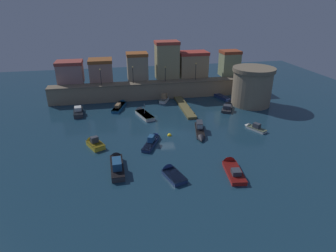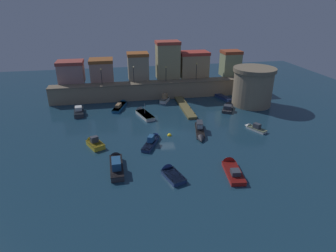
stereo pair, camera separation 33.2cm
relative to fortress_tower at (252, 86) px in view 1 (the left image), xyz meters
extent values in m
plane|color=#19384C|center=(-20.42, -10.94, -4.08)|extent=(107.11, 107.11, 0.00)
cube|color=gray|center=(-20.42, 8.33, -2.29)|extent=(45.01, 2.83, 3.56)
cube|color=#73644F|center=(-20.42, 8.33, -0.39)|extent=(45.01, 3.13, 0.24)
cube|color=gray|center=(-38.19, 11.97, 1.60)|extent=(5.54, 4.46, 4.23)
cube|color=#993E37|center=(-38.19, 11.97, 4.06)|extent=(5.76, 4.64, 0.70)
cube|color=#A57E71|center=(-31.45, 12.14, 1.67)|extent=(5.10, 4.80, 4.37)
cube|color=brown|center=(-31.45, 12.14, 4.21)|extent=(5.30, 4.99, 0.70)
cube|color=gray|center=(-23.15, 11.80, 2.27)|extent=(4.62, 4.12, 5.57)
cube|color=#965024|center=(-23.15, 11.80, 5.41)|extent=(4.80, 4.28, 0.70)
cube|color=tan|center=(-16.15, 11.88, 3.47)|extent=(5.25, 4.28, 7.96)
cube|color=#AB4133|center=(-16.15, 11.88, 7.80)|extent=(5.46, 4.45, 0.70)
cube|color=tan|center=(-9.77, 12.03, 2.18)|extent=(6.57, 4.57, 5.38)
cube|color=#B1382D|center=(-9.77, 12.03, 5.22)|extent=(6.83, 4.75, 0.70)
cube|color=gray|center=(-0.56, 11.72, 2.19)|extent=(4.33, 3.95, 5.40)
cube|color=#9A4126|center=(-0.56, 11.72, 5.24)|extent=(4.50, 4.11, 0.70)
cylinder|color=gray|center=(0.00, 0.00, -0.46)|extent=(8.14, 8.14, 7.24)
cylinder|color=#776852|center=(0.00, 0.00, 3.56)|extent=(8.79, 8.79, 0.80)
cube|color=brown|center=(-14.57, 0.46, -3.83)|extent=(1.78, 12.89, 0.49)
cylinder|color=#463F24|center=(-13.77, 5.30, -3.73)|extent=(0.20, 0.20, 0.70)
cylinder|color=#463F24|center=(-13.77, 2.07, -3.73)|extent=(0.20, 0.20, 0.70)
cylinder|color=#463F24|center=(-13.77, -1.15, -3.73)|extent=(0.20, 0.20, 0.70)
cylinder|color=#463F24|center=(-13.77, -4.37, -3.73)|extent=(0.20, 0.20, 0.70)
cylinder|color=black|center=(-31.45, 8.33, 1.32)|extent=(0.12, 0.12, 3.18)
sphere|color=#F9D172|center=(-31.45, 8.33, 3.05)|extent=(0.32, 0.32, 0.32)
cylinder|color=black|center=(-24.48, 8.33, 1.43)|extent=(0.12, 0.12, 3.40)
sphere|color=#F9D172|center=(-24.48, 8.33, 3.28)|extent=(0.32, 0.32, 0.32)
cylinder|color=black|center=(-17.20, 8.33, 1.27)|extent=(0.12, 0.12, 3.09)
sphere|color=#F9D172|center=(-17.20, 8.33, 2.96)|extent=(0.32, 0.32, 0.32)
cylinder|color=black|center=(-10.10, 8.33, 1.51)|extent=(0.12, 0.12, 3.57)
sphere|color=#F9D172|center=(-10.10, 8.33, 3.45)|extent=(0.32, 0.32, 0.32)
cube|color=#333338|center=(-29.18, -21.10, -3.67)|extent=(1.79, 5.78, 0.81)
cone|color=#333338|center=(-29.26, -17.59, -3.67)|extent=(1.61, 1.44, 1.57)
cube|color=black|center=(-29.18, -21.10, -3.31)|extent=(1.83, 5.89, 0.08)
cube|color=navy|center=(-29.16, -21.66, -2.74)|extent=(1.22, 2.20, 1.07)
cube|color=#99B7C6|center=(-29.19, -20.57, -2.68)|extent=(1.05, 0.08, 0.64)
cube|color=#333338|center=(-6.21, -2.40, -3.83)|extent=(3.64, 4.62, 0.50)
cone|color=#333338|center=(-4.96, -0.05, -3.83)|extent=(2.12, 1.88, 1.77)
cube|color=black|center=(-6.21, -2.40, -3.62)|extent=(3.71, 4.71, 0.08)
cube|color=#333842|center=(-6.42, -2.78, -3.22)|extent=(2.02, 2.00, 0.73)
cube|color=silver|center=(-4.92, -12.84, -3.84)|extent=(2.68, 3.56, 0.46)
cone|color=silver|center=(-5.92, -10.98, -3.84)|extent=(1.48, 1.39, 1.18)
cube|color=#59644A|center=(-4.92, -12.84, -3.65)|extent=(2.73, 3.63, 0.08)
cube|color=#333842|center=(-4.96, -12.77, -3.19)|extent=(1.31, 1.46, 0.84)
cube|color=#99B7C6|center=(-5.24, -12.24, -3.15)|extent=(0.69, 0.41, 0.51)
cube|color=navy|center=(-22.07, -24.35, -3.79)|extent=(2.85, 3.91, 0.57)
cone|color=navy|center=(-22.74, -22.26, -3.79)|extent=(1.98, 1.48, 1.76)
cube|color=#112133|center=(-22.07, -24.35, -3.54)|extent=(2.90, 3.99, 0.08)
cube|color=gold|center=(-32.25, -13.81, -3.71)|extent=(3.05, 3.71, 0.73)
cone|color=gold|center=(-33.16, -11.99, -3.71)|extent=(1.93, 1.57, 1.70)
cube|color=#736011|center=(-32.25, -13.81, -3.38)|extent=(3.11, 3.79, 0.08)
cube|color=#333842|center=(-32.36, -13.59, -2.88)|extent=(1.35, 1.20, 0.92)
cube|color=#99B7C6|center=(-32.54, -13.24, -2.84)|extent=(0.93, 0.50, 0.55)
cube|color=#333338|center=(-36.12, 0.96, -3.68)|extent=(2.15, 5.05, 0.79)
cone|color=#333338|center=(-36.40, 4.05, -3.68)|extent=(1.75, 1.52, 1.64)
cube|color=black|center=(-36.12, 0.96, -3.33)|extent=(2.20, 5.15, 0.08)
cube|color=silver|center=(-36.13, 1.03, -2.90)|extent=(1.44, 1.66, 0.77)
cube|color=#333338|center=(-14.89, -11.61, -3.78)|extent=(2.55, 5.86, 0.60)
cone|color=#333338|center=(-15.65, -15.03, -3.78)|extent=(1.55, 1.64, 1.28)
cube|color=black|center=(-14.89, -11.61, -3.52)|extent=(2.61, 5.98, 0.08)
cube|color=#333842|center=(-14.77, -11.07, -2.94)|extent=(1.43, 2.31, 1.09)
cube|color=#99B7C6|center=(-15.00, -12.12, -2.88)|extent=(0.88, 0.25, 0.65)
cube|color=navy|center=(-23.80, -14.78, -3.81)|extent=(3.43, 5.31, 0.53)
cone|color=navy|center=(-22.39, -11.82, -3.81)|extent=(1.71, 1.79, 1.23)
cube|color=black|center=(-23.80, -14.78, -3.59)|extent=(3.50, 5.41, 0.08)
cube|color=navy|center=(-23.68, -14.55, -3.07)|extent=(1.29, 1.52, 0.95)
cube|color=#99B7C6|center=(-23.41, -13.96, -3.03)|extent=(0.68, 0.37, 0.57)
cube|color=#195689|center=(-28.11, 2.71, -3.79)|extent=(3.30, 6.05, 0.57)
cone|color=#195689|center=(-26.93, 6.11, -3.79)|extent=(1.76, 1.77, 1.38)
cube|color=#0C2E3C|center=(-28.11, 2.71, -3.55)|extent=(3.37, 6.17, 0.08)
cube|color=olive|center=(-28.30, 2.17, -3.20)|extent=(1.37, 2.02, 0.62)
cube|color=silver|center=(-23.34, -2.88, -3.74)|extent=(3.37, 5.65, 0.67)
cone|color=silver|center=(-24.36, 0.28, -3.74)|extent=(2.08, 1.86, 1.73)
cube|color=#50664E|center=(-23.34, -2.88, -3.45)|extent=(3.43, 5.76, 0.08)
cylinder|color=#B2B2B7|center=(-23.37, -2.80, -2.41)|extent=(0.08, 0.08, 1.99)
cube|color=red|center=(-14.23, -25.00, -3.79)|extent=(2.53, 5.35, 0.56)
cone|color=red|center=(-13.83, -21.80, -3.79)|extent=(1.96, 1.62, 1.80)
cube|color=#65100E|center=(-14.23, -25.00, -3.55)|extent=(2.58, 5.46, 0.08)
cube|color=#333842|center=(-14.33, -25.76, -3.20)|extent=(1.26, 1.35, 0.62)
cube|color=navy|center=(-4.49, 4.76, -3.77)|extent=(2.79, 5.37, 0.61)
cone|color=navy|center=(-5.43, 7.88, -3.77)|extent=(1.62, 1.71, 1.27)
cube|color=#0D143C|center=(-4.49, 4.76, -3.50)|extent=(2.84, 5.48, 0.08)
cube|color=white|center=(-18.07, 5.20, -3.69)|extent=(2.66, 3.47, 0.78)
cone|color=white|center=(-17.17, 6.98, -3.69)|extent=(1.56, 1.39, 1.30)
cube|color=slate|center=(-18.07, 5.20, -3.34)|extent=(2.72, 3.54, 0.08)
cube|color=olive|center=(-17.99, 5.35, -2.77)|extent=(1.47, 1.51, 1.05)
cube|color=#99B7C6|center=(-17.73, 5.87, -2.72)|extent=(0.88, 0.49, 0.63)
cylinder|color=#B2B2B7|center=(-18.05, 5.23, -2.67)|extent=(0.08, 0.08, 1.25)
sphere|color=yellow|center=(-20.26, -11.98, -4.08)|extent=(0.74, 0.74, 0.74)
camera|label=1|loc=(-28.68, -54.33, 16.92)|focal=30.57mm
camera|label=2|loc=(-28.36, -54.39, 16.92)|focal=30.57mm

